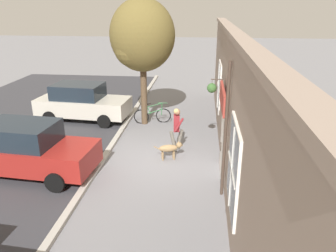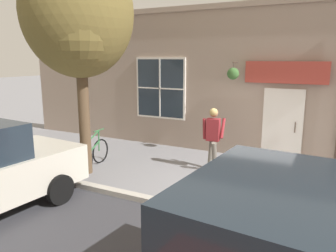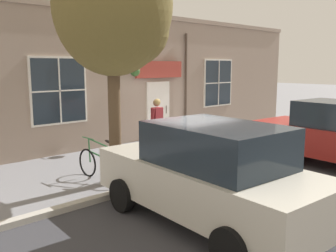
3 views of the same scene
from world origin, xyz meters
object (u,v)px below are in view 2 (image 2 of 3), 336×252
Objects in this scene: street_tree_by_curb at (78,17)px; leaning_bicycle at (93,155)px; parked_car_mid_block at (271,252)px; dog_on_leash at (239,160)px; pedestrian_walking at (213,133)px.

leaning_bicycle is (-0.42, -0.14, -3.51)m from street_tree_by_curb.
street_tree_by_curb is 1.25× the size of parked_car_mid_block.
street_tree_by_curb is at bearing 18.66° from leaning_bicycle.
street_tree_by_curb reaches higher than dog_on_leash.
street_tree_by_curb is (1.78, -2.79, 2.88)m from pedestrian_walking.
leaning_bicycle is (1.19, -3.70, -0.05)m from dog_on_leash.
pedestrian_walking is 4.39m from street_tree_by_curb.
street_tree_by_curb reaches higher than parked_car_mid_block.
street_tree_by_curb reaches higher than pedestrian_walking.
street_tree_by_curb is at bearing -65.65° from dog_on_leash.
street_tree_by_curb is at bearing -119.37° from parked_car_mid_block.
parked_car_mid_block reaches higher than pedestrian_walking.
parked_car_mid_block is (3.29, 5.24, 0.50)m from leaning_bicycle.
street_tree_by_curb reaches higher than leaning_bicycle.
pedestrian_walking is 0.98m from dog_on_leash.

